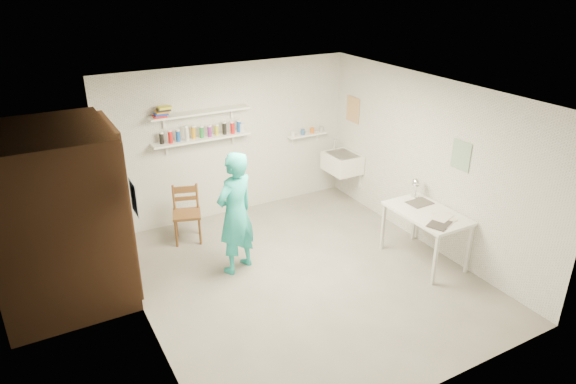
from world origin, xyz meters
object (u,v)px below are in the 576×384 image
belfast_sink (342,163)px  wooden_chair (187,214)px  desk_lamp (417,182)px  man (235,213)px  work_table (424,236)px  wall_clock (234,187)px

belfast_sink → wooden_chair: 2.74m
desk_lamp → man: bearing=166.8°
belfast_sink → wooden_chair: bearing=-178.9°
belfast_sink → work_table: 2.16m
wall_clock → desk_lamp: bearing=-40.6°
man → work_table: 2.56m
belfast_sink → desk_lamp: (0.07, -1.69, 0.26)m
wooden_chair → man: bearing=-55.5°
wooden_chair → work_table: size_ratio=0.77×
wall_clock → wooden_chair: (-0.40, 0.86, -0.67)m
man → desk_lamp: 2.55m
man → wooden_chair: man is taller
work_table → desk_lamp: bearing=67.6°
man → work_table: (2.30, -1.02, -0.45)m
man → wall_clock: man is taller
belfast_sink → wall_clock: size_ratio=2.03×
man → wooden_chair: bearing=-95.7°
wooden_chair → desk_lamp: (2.80, -1.64, 0.53)m
belfast_sink → work_table: belfast_sink is taller
belfast_sink → wall_clock: 2.53m
belfast_sink → man: man is taller
wall_clock → work_table: bearing=-51.4°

